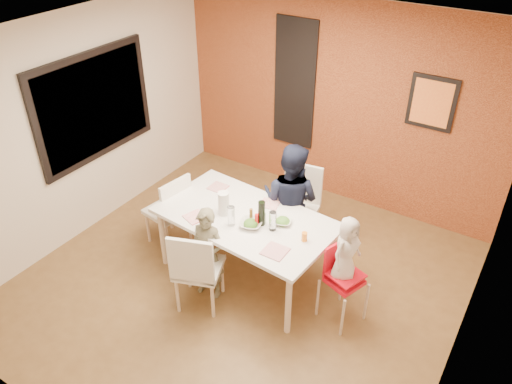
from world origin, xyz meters
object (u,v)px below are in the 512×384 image
Objects in this scene: chair_far at (299,202)px; dining_table at (246,222)px; chair_near at (196,267)px; wine_bottle at (262,213)px; paper_towel_roll at (224,203)px; high_chair at (342,276)px; chair_left at (171,208)px; toddler at (346,250)px; child_far at (290,201)px; child_near at (208,254)px.

dining_table is at bearing -111.26° from chair_far.
chair_near is at bearing -99.94° from dining_table.
wine_bottle is (0.02, -0.88, 0.37)m from chair_far.
chair_far is at bearing 65.72° from paper_towel_roll.
high_chair is (0.96, -0.89, -0.03)m from chair_far.
chair_left is 1.32× the size of toddler.
child_far is 0.84m from paper_towel_roll.
chair_left is at bearing -179.56° from wine_bottle.
chair_near is 0.69× the size of child_far.
wine_bottle reaches higher than chair_left.
dining_table is 0.76m from chair_near.
chair_near is 1.37× the size of toddler.
dining_table is 1.82× the size of child_near.
child_near is (-0.36, -1.34, -0.02)m from chair_far.
high_chair is at bearing -172.50° from chair_near.
child_near is at bearing -113.16° from chair_far.
chair_near is at bearing 73.21° from child_far.
toddler is (1.18, -0.05, 0.16)m from dining_table.
paper_towel_roll is (-0.10, 0.65, 0.37)m from chair_near.
chair_far is at bearing -89.58° from child_far.
chair_left is 2.25m from toddler.
wine_bottle reaches higher than dining_table.
dining_table is at bearing 100.43° from chair_left.
high_chair is at bearing 98.64° from chair_left.
chair_near is 0.91× the size of child_near.
high_chair is 1.23× the size of toddler.
chair_left is 3.56× the size of paper_towel_roll.
chair_far is at bearing 134.34° from chair_left.
toddler is (1.31, 0.68, 0.33)m from chair_near.
child_near is (0.89, -0.45, 0.01)m from chair_left.
paper_towel_roll is at bearing -160.36° from dining_table.
chair_left is at bearing -178.19° from dining_table.
chair_far reaches higher than chair_near.
child_far reaches higher than high_chair.
child_near is (-1.32, -0.45, 0.01)m from high_chair.
child_near is at bearing 122.51° from toddler.
chair_left is 0.88× the size of child_near.
chair_far is (0.20, 0.86, -0.16)m from dining_table.
child_near is 0.56m from paper_towel_roll.
child_far is 1.99× the size of toddler.
high_chair is at bearing 10.20° from child_near.
dining_table is 0.54m from child_near.
chair_far is 1.06× the size of chair_left.
paper_towel_roll is (-0.23, -0.08, 0.21)m from dining_table.
chair_near is 3.53× the size of wine_bottle.
paper_towel_roll is at bearing 111.43° from high_chair.
dining_table is 0.65m from child_far.
chair_left is (-1.04, -0.03, -0.19)m from dining_table.
chair_left is 2.20m from high_chair.
chair_left is 0.99m from child_near.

